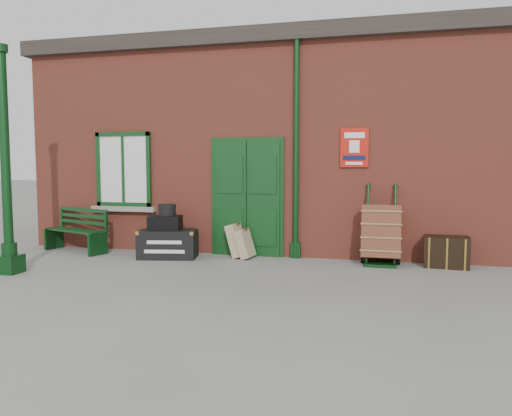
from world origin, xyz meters
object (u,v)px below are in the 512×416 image
(houdini_trunk, at_px, (168,244))
(porter_trolley, at_px, (381,234))
(dark_trunk, at_px, (447,252))
(bench, at_px, (78,229))

(houdini_trunk, relative_size, porter_trolley, 0.77)
(houdini_trunk, relative_size, dark_trunk, 1.46)
(bench, height_order, dark_trunk, bench)
(bench, bearing_deg, porter_trolley, 20.94)
(houdini_trunk, bearing_deg, bench, 163.09)
(bench, distance_m, porter_trolley, 5.93)
(bench, bearing_deg, houdini_trunk, 13.69)
(bench, relative_size, houdini_trunk, 1.43)
(bench, xyz_separation_m, porter_trolley, (5.92, 0.17, 0.08))
(dark_trunk, bearing_deg, bench, -173.28)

